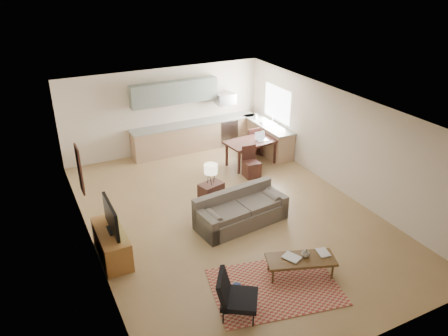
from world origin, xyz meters
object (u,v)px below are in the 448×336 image
coffee_table (300,267)px  dining_table (251,153)px  armchair (240,296)px  console_table (211,196)px  sofa (241,209)px  tv_credenza (112,244)px

coffee_table → dining_table: (1.70, 4.94, 0.18)m
armchair → console_table: bearing=15.9°
coffee_table → armchair: 1.64m
sofa → tv_credenza: 3.03m
sofa → tv_credenza: size_ratio=1.62×
coffee_table → console_table: console_table is taller
sofa → armchair: bearing=-126.1°
armchair → tv_credenza: 3.09m
sofa → tv_credenza: (-3.03, 0.09, -0.07)m
coffee_table → armchair: bearing=-146.2°
tv_credenza → console_table: 2.86m
tv_credenza → dining_table: 5.56m
armchair → tv_credenza: bearing=64.5°
coffee_table → tv_credenza: bearing=164.5°
coffee_table → tv_credenza: size_ratio=0.97×
tv_credenza → dining_table: (4.87, 2.68, 0.07)m
coffee_table → dining_table: size_ratio=0.89×
armchair → console_table: (1.11, 3.55, -0.07)m
armchair → dining_table: (3.27, 5.33, -0.03)m
tv_credenza → dining_table: bearing=28.8°
sofa → tv_credenza: bearing=171.5°
sofa → console_table: 1.04m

